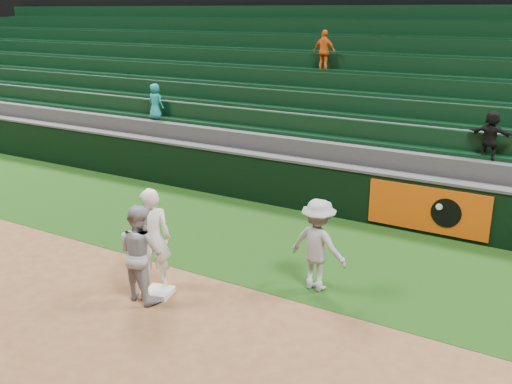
% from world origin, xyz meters
% --- Properties ---
extents(ground, '(70.00, 70.00, 0.00)m').
position_xyz_m(ground, '(0.00, 0.00, 0.00)').
color(ground, brown).
rests_on(ground, ground).
extents(foul_grass, '(36.00, 4.20, 0.01)m').
position_xyz_m(foul_grass, '(0.00, 3.00, 0.00)').
color(foul_grass, '#13350D').
rests_on(foul_grass, ground).
extents(first_base, '(0.53, 0.53, 0.10)m').
position_xyz_m(first_base, '(-0.23, -0.10, 0.05)').
color(first_base, white).
rests_on(first_base, ground).
extents(first_baseman, '(0.79, 0.77, 1.84)m').
position_xyz_m(first_baseman, '(-0.52, 0.11, 0.92)').
color(first_baseman, white).
rests_on(first_baseman, ground).
extents(baserunner, '(0.91, 0.76, 1.68)m').
position_xyz_m(baserunner, '(-0.39, -0.32, 0.84)').
color(baserunner, '#9DA0A7').
rests_on(baserunner, ground).
extents(base_coach, '(1.13, 0.73, 1.65)m').
position_xyz_m(base_coach, '(2.01, 1.51, 0.83)').
color(base_coach, '#9C9EA9').
rests_on(base_coach, foul_grass).
extents(field_wall, '(36.00, 0.45, 1.25)m').
position_xyz_m(field_wall, '(0.03, 5.20, 0.63)').
color(field_wall, black).
rests_on(field_wall, ground).
extents(stadium_seating, '(36.00, 5.95, 4.85)m').
position_xyz_m(stadium_seating, '(0.00, 8.97, 1.70)').
color(stadium_seating, '#363638').
rests_on(stadium_seating, ground).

